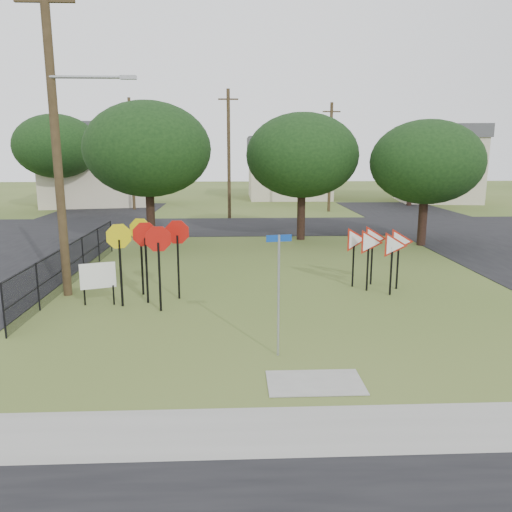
{
  "coord_description": "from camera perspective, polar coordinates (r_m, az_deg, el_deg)",
  "views": [
    {
      "loc": [
        -1.66,
        -11.99,
        4.75
      ],
      "look_at": [
        -1.0,
        3.0,
        1.6
      ],
      "focal_mm": 35.0,
      "sensor_mm": 36.0,
      "label": 1
    }
  ],
  "objects": [
    {
      "name": "ground",
      "position": [
        13.0,
        5.06,
        -9.61
      ],
      "size": [
        140.0,
        140.0,
        0.0
      ],
      "primitive_type": "plane",
      "color": "#435821"
    },
    {
      "name": "sidewalk",
      "position": [
        9.27,
        8.63,
        -19.04
      ],
      "size": [
        30.0,
        1.6,
        0.02
      ],
      "primitive_type": "cube",
      "color": "gray",
      "rests_on": "ground"
    },
    {
      "name": "planting_strip",
      "position": [
        8.29,
        10.35,
        -23.25
      ],
      "size": [
        30.0,
        0.8,
        0.02
      ],
      "primitive_type": "cube",
      "color": "#435821",
      "rests_on": "ground"
    },
    {
      "name": "street_left",
      "position": [
        24.76,
        -27.15,
        -0.51
      ],
      "size": [
        8.0,
        50.0,
        0.02
      ],
      "primitive_type": "cube",
      "color": "black",
      "rests_on": "ground"
    },
    {
      "name": "street_far",
      "position": [
        32.38,
        0.44,
        3.43
      ],
      "size": [
        60.0,
        8.0,
        0.02
      ],
      "primitive_type": "cube",
      "color": "black",
      "rests_on": "ground"
    },
    {
      "name": "curb_pad",
      "position": [
        10.83,
        6.76,
        -14.19
      ],
      "size": [
        2.0,
        1.2,
        0.02
      ],
      "primitive_type": "cube",
      "color": "gray",
      "rests_on": "ground"
    },
    {
      "name": "street_name_sign",
      "position": [
        11.55,
        2.6,
        -3.61
      ],
      "size": [
        0.59,
        0.14,
        2.9
      ],
      "color": "#9B9EA3",
      "rests_on": "ground"
    },
    {
      "name": "stop_sign_cluster",
      "position": [
        16.0,
        -12.19,
        1.44
      ],
      "size": [
        2.47,
        1.98,
        2.62
      ],
      "color": "black",
      "rests_on": "ground"
    },
    {
      "name": "yield_sign_cluster",
      "position": [
        17.76,
        13.68,
        1.37
      ],
      "size": [
        2.42,
        1.72,
        2.19
      ],
      "color": "black",
      "rests_on": "ground"
    },
    {
      "name": "info_board",
      "position": [
        16.35,
        -17.62,
        -2.31
      ],
      "size": [
        1.04,
        0.4,
        1.36
      ],
      "color": "black",
      "rests_on": "ground"
    },
    {
      "name": "utility_pole_main",
      "position": [
        17.41,
        -21.74,
        12.55
      ],
      "size": [
        3.55,
        0.33,
        10.0
      ],
      "color": "#473720",
      "rests_on": "ground"
    },
    {
      "name": "far_pole_a",
      "position": [
        36.0,
        -3.13,
        11.59
      ],
      "size": [
        1.4,
        0.24,
        9.0
      ],
      "color": "#473720",
      "rests_on": "ground"
    },
    {
      "name": "far_pole_b",
      "position": [
        40.72,
        8.48,
        11.16
      ],
      "size": [
        1.4,
        0.24,
        8.5
      ],
      "color": "#473720",
      "rests_on": "ground"
    },
    {
      "name": "far_pole_c",
      "position": [
        42.81,
        -14.03,
        11.3
      ],
      "size": [
        1.4,
        0.24,
        9.0
      ],
      "color": "#473720",
      "rests_on": "ground"
    },
    {
      "name": "fence_run",
      "position": [
        19.59,
        -20.12,
        -0.56
      ],
      "size": [
        0.05,
        11.55,
        1.5
      ],
      "color": "black",
      "rests_on": "ground"
    },
    {
      "name": "house_left",
      "position": [
        47.63,
        -17.81,
        9.97
      ],
      "size": [
        10.58,
        8.88,
        7.2
      ],
      "color": "beige",
      "rests_on": "ground"
    },
    {
      "name": "house_mid",
      "position": [
        52.32,
        3.75,
        10.07
      ],
      "size": [
        8.4,
        8.4,
        6.2
      ],
      "color": "beige",
      "rests_on": "ground"
    },
    {
      "name": "house_right",
      "position": [
        51.88,
        20.06,
        9.93
      ],
      "size": [
        8.3,
        8.3,
        7.2
      ],
      "color": "beige",
      "rests_on": "ground"
    },
    {
      "name": "tree_near_left",
      "position": [
        26.35,
        -12.26,
        11.82
      ],
      "size": [
        6.4,
        6.4,
        7.27
      ],
      "color": "black",
      "rests_on": "ground"
    },
    {
      "name": "tree_near_mid",
      "position": [
        27.24,
        5.3,
        11.36
      ],
      "size": [
        6.0,
        6.0,
        6.8
      ],
      "color": "black",
      "rests_on": "ground"
    },
    {
      "name": "tree_near_right",
      "position": [
        26.8,
        18.91,
        10.1
      ],
      "size": [
        5.6,
        5.6,
        6.33
      ],
      "color": "black",
      "rests_on": "ground"
    },
    {
      "name": "tree_far_left",
      "position": [
        44.38,
        -21.84,
        11.56
      ],
      "size": [
        6.8,
        6.8,
        7.73
      ],
      "color": "black",
      "rests_on": "ground"
    },
    {
      "name": "tree_far_right",
      "position": [
        46.7,
        17.41,
        11.06
      ],
      "size": [
        6.0,
        6.0,
        6.8
      ],
      "color": "black",
      "rests_on": "ground"
    }
  ]
}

